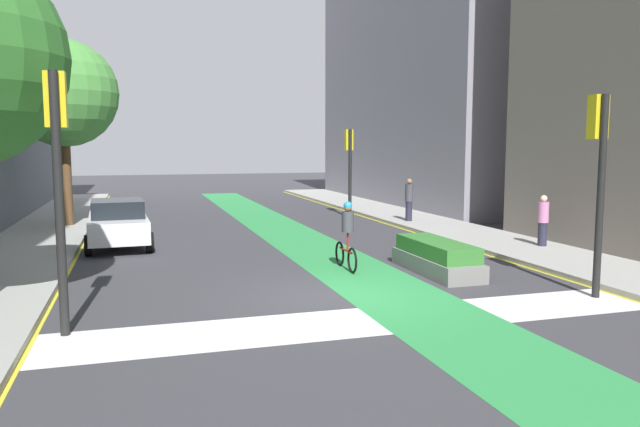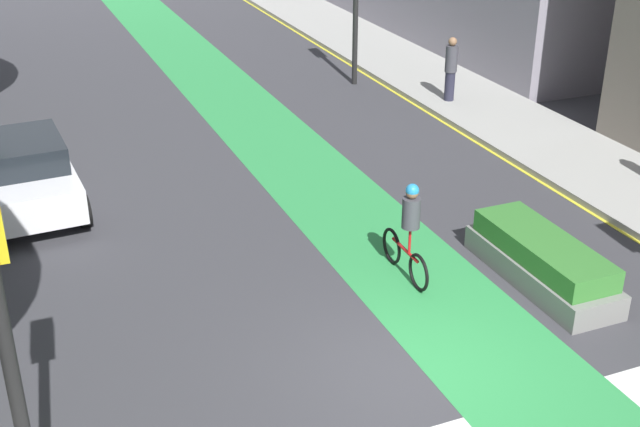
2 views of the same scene
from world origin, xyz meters
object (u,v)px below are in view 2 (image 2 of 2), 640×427
Objects in this scene: median_planter at (542,261)px; pedestrian_sidewalk_right_b at (451,68)px; car_white_left_far at (24,171)px; cyclist_in_lane at (409,229)px.

pedestrian_sidewalk_right_b is at bearing 68.95° from median_planter.
car_white_left_far is 2.31× the size of cyclist_in_lane.
car_white_left_far is 1.31× the size of median_planter.
median_planter is at bearing -25.26° from cyclist_in_lane.
cyclist_in_lane is (5.96, -5.71, 0.17)m from car_white_left_far.
cyclist_in_lane reaches higher than median_planter.
car_white_left_far is 8.25m from cyclist_in_lane.
median_planter is at bearing -39.66° from car_white_left_far.
median_planter is at bearing -111.05° from pedestrian_sidewalk_right_b.
pedestrian_sidewalk_right_b is (5.69, 8.21, 0.10)m from cyclist_in_lane.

